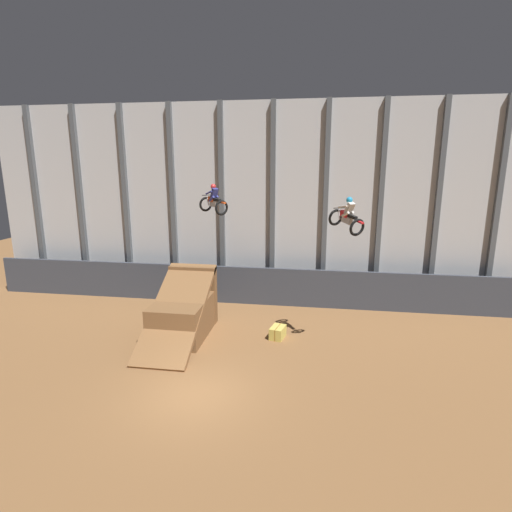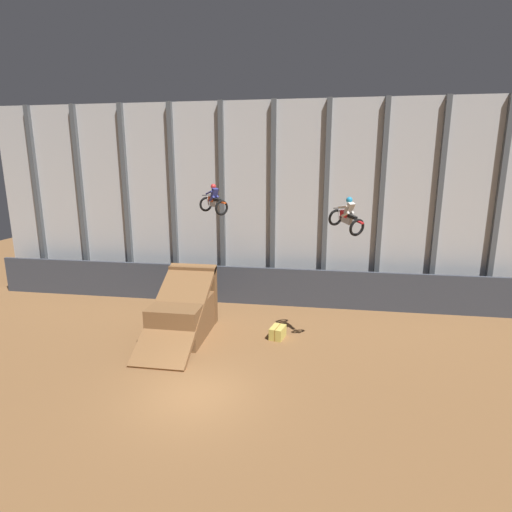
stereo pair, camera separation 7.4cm
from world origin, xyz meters
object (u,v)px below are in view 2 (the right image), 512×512
rider_bike_left_air (214,201)px  hay_bale_trackside (278,332)px  dirt_ramp (184,312)px  rider_bike_right_air (347,217)px

rider_bike_left_air → hay_bale_trackside: (3.33, -1.28, -6.04)m
dirt_ramp → rider_bike_right_air: size_ratio=3.18×
dirt_ramp → rider_bike_left_air: bearing=48.2°
rider_bike_left_air → hay_bale_trackside: size_ratio=1.62×
rider_bike_left_air → rider_bike_right_air: size_ratio=0.94×
hay_bale_trackside → rider_bike_left_air: bearing=158.9°
rider_bike_left_air → hay_bale_trackside: bearing=-68.9°
dirt_ramp → rider_bike_left_air: 5.57m
hay_bale_trackside → rider_bike_right_air: bearing=-16.3°
dirt_ramp → rider_bike_right_air: rider_bike_right_air is taller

